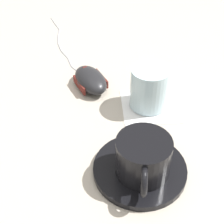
# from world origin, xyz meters

# --- Properties ---
(ground_plane) EXTENTS (3.00, 3.00, 0.00)m
(ground_plane) POSITION_xyz_m (0.00, 0.00, 0.00)
(ground_plane) COLOR #B2A899
(saucer) EXTENTS (0.16, 0.16, 0.01)m
(saucer) POSITION_xyz_m (-0.11, -0.06, 0.01)
(saucer) COLOR black
(saucer) RESTS_ON ground
(coffee_cup) EXTENTS (0.12, 0.09, 0.07)m
(coffee_cup) POSITION_xyz_m (-0.12, -0.06, 0.04)
(coffee_cup) COLOR black
(coffee_cup) RESTS_ON saucer
(computer_mouse) EXTENTS (0.12, 0.11, 0.04)m
(computer_mouse) POSITION_xyz_m (0.11, 0.07, 0.02)
(computer_mouse) COLOR black
(computer_mouse) RESTS_ON ground
(mouse_cable) EXTENTS (0.27, 0.15, 0.00)m
(mouse_cable) POSITION_xyz_m (0.29, 0.18, 0.00)
(mouse_cable) COLOR gray
(mouse_cable) RESTS_ON ground
(napkin_under_glass) EXTENTS (0.13, 0.13, 0.00)m
(napkin_under_glass) POSITION_xyz_m (0.06, -0.07, 0.00)
(napkin_under_glass) COLOR white
(napkin_under_glass) RESTS_ON ground
(drinking_glass) EXTENTS (0.08, 0.08, 0.09)m
(drinking_glass) POSITION_xyz_m (0.06, -0.06, 0.05)
(drinking_glass) COLOR silver
(drinking_glass) RESTS_ON napkin_under_glass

